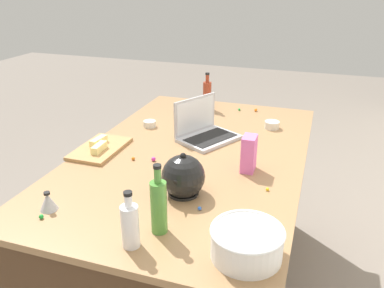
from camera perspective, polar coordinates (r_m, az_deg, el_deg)
name	(u,v)px	position (r m, az deg, el deg)	size (l,w,h in m)	color
island_counter	(192,226)	(2.24, 0.00, -11.76)	(1.77, 1.11, 0.90)	#4C331E
laptop	(204,130)	(2.18, 1.80, 1.97)	(0.38, 0.35, 0.22)	#B7B7BC
mixing_bowl_large	(247,242)	(1.31, 7.89, -13.82)	(0.24, 0.24, 0.11)	white
bottle_olive	(159,205)	(1.39, -4.81, -8.81)	(0.06, 0.06, 0.26)	#4C8C38
bottle_soy	(207,95)	(2.65, 2.19, 7.12)	(0.06, 0.06, 0.24)	maroon
bottle_vinegar	(130,225)	(1.35, -8.89, -11.41)	(0.06, 0.06, 0.21)	white
kettle	(183,177)	(1.62, -1.28, -4.75)	(0.21, 0.18, 0.20)	black
cutting_board	(100,149)	(2.10, -13.08, -0.64)	(0.34, 0.21, 0.02)	#AD7F4C
butter_stick_left	(99,141)	(2.12, -13.29, 0.39)	(0.11, 0.04, 0.04)	#F4E58C
butter_stick_right	(99,148)	(2.05, -13.22, -0.50)	(0.11, 0.04, 0.04)	#F4E58C
ramekin_small	(187,120)	(2.40, -0.74, 3.49)	(0.10, 0.10, 0.05)	beige
ramekin_medium	(150,124)	(2.37, -6.12, 2.90)	(0.07, 0.07, 0.04)	beige
ramekin_wide	(272,125)	(2.38, 11.43, 2.72)	(0.09, 0.09, 0.04)	beige
kitchen_timer	(48,201)	(1.64, -20.00, -7.77)	(0.07, 0.07, 0.08)	#B2B2B7
candy_bag	(249,154)	(1.83, 8.18, -1.39)	(0.09, 0.06, 0.17)	pink
candy_0	(200,208)	(1.55, 1.10, -9.24)	(0.02, 0.02, 0.02)	blue
candy_1	(133,159)	(1.96, -8.46, -2.08)	(0.02, 0.02, 0.02)	orange
candy_2	(239,109)	(2.66, 6.82, 4.96)	(0.02, 0.02, 0.02)	green
candy_3	(41,217)	(1.60, -20.87, -9.73)	(0.02, 0.02, 0.02)	green
candy_4	(251,140)	(2.17, 8.41, 0.58)	(0.02, 0.02, 0.02)	red
candy_5	(267,189)	(1.71, 10.81, -6.41)	(0.01, 0.01, 0.01)	yellow
candy_6	(256,110)	(2.66, 9.16, 4.86)	(0.02, 0.02, 0.02)	orange
candy_7	(154,159)	(1.94, -5.56, -2.17)	(0.02, 0.02, 0.02)	#CC3399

